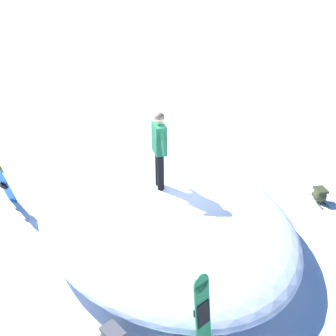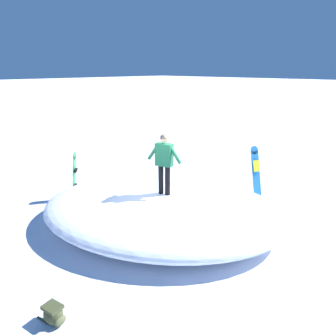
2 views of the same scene
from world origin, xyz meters
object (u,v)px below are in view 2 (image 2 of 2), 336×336
snowboard_secondary_upright (256,171)px  backpack_near (113,186)px  snowboarder_standing (164,161)px  snowboard_primary_upright (75,175)px  backpack_far (54,314)px

snowboard_secondary_upright → backpack_near: 5.04m
snowboard_secondary_upright → backpack_near: bearing=-139.6°
snowboarder_standing → backpack_near: 3.63m
snowboard_primary_upright → snowboard_secondary_upright: (4.09, 4.53, 0.03)m
snowboarder_standing → backpack_near: bearing=170.2°
snowboard_secondary_upright → backpack_far: bearing=-86.8°
snowboard_primary_upright → backpack_far: size_ratio=2.75×
snowboard_primary_upright → snowboarder_standing: bearing=12.4°
snowboard_primary_upright → backpack_near: 1.48m
snowboard_primary_upright → snowboard_secondary_upright: bearing=48.0°
snowboarder_standing → snowboard_primary_upright: 3.66m
snowboard_secondary_upright → backpack_near: snowboard_secondary_upright is taller
snowboarder_standing → snowboard_primary_upright: size_ratio=1.00×
snowboarder_standing → backpack_far: size_ratio=2.75×
backpack_near → backpack_far: (4.23, -4.37, 0.01)m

